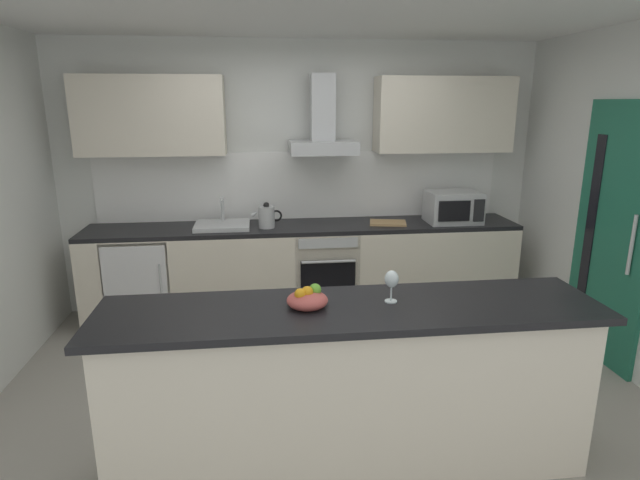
{
  "coord_description": "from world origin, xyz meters",
  "views": [
    {
      "loc": [
        -0.42,
        -3.26,
        2.03
      ],
      "look_at": [
        0.02,
        0.38,
        1.05
      ],
      "focal_mm": 29.08,
      "sensor_mm": 36.0,
      "label": 1
    }
  ],
  "objects_px": {
    "chopping_board": "(388,223)",
    "sink": "(222,225)",
    "refrigerator": "(143,280)",
    "range_hood": "(323,129)",
    "kettle": "(267,216)",
    "oven": "(324,269)",
    "wine_glass": "(392,280)",
    "fruit_bowl": "(307,299)",
    "microwave": "(453,207)"
  },
  "relations": [
    {
      "from": "kettle",
      "to": "refrigerator",
      "type": "bearing_deg",
      "value": 178.48
    },
    {
      "from": "sink",
      "to": "wine_glass",
      "type": "distance_m",
      "value": 2.42
    },
    {
      "from": "wine_glass",
      "to": "chopping_board",
      "type": "distance_m",
      "value": 2.21
    },
    {
      "from": "oven",
      "to": "sink",
      "type": "height_order",
      "value": "sink"
    },
    {
      "from": "sink",
      "to": "wine_glass",
      "type": "xyz_separation_m",
      "value": [
        1.04,
        -2.18,
        0.17
      ]
    },
    {
      "from": "wine_glass",
      "to": "chopping_board",
      "type": "height_order",
      "value": "wine_glass"
    },
    {
      "from": "oven",
      "to": "sink",
      "type": "relative_size",
      "value": 1.6
    },
    {
      "from": "microwave",
      "to": "chopping_board",
      "type": "distance_m",
      "value": 0.65
    },
    {
      "from": "microwave",
      "to": "refrigerator",
      "type": "bearing_deg",
      "value": 179.51
    },
    {
      "from": "kettle",
      "to": "chopping_board",
      "type": "height_order",
      "value": "kettle"
    },
    {
      "from": "refrigerator",
      "to": "sink",
      "type": "bearing_deg",
      "value": 1.04
    },
    {
      "from": "microwave",
      "to": "chopping_board",
      "type": "relative_size",
      "value": 1.47
    },
    {
      "from": "refrigerator",
      "to": "range_hood",
      "type": "xyz_separation_m",
      "value": [
        1.71,
        0.13,
        1.36
      ]
    },
    {
      "from": "sink",
      "to": "fruit_bowl",
      "type": "xyz_separation_m",
      "value": [
        0.58,
        -2.19,
        0.09
      ]
    },
    {
      "from": "kettle",
      "to": "wine_glass",
      "type": "distance_m",
      "value": 2.22
    },
    {
      "from": "oven",
      "to": "range_hood",
      "type": "height_order",
      "value": "range_hood"
    },
    {
      "from": "kettle",
      "to": "oven",
      "type": "bearing_deg",
      "value": 3.57
    },
    {
      "from": "kettle",
      "to": "chopping_board",
      "type": "distance_m",
      "value": 1.16
    },
    {
      "from": "microwave",
      "to": "sink",
      "type": "bearing_deg",
      "value": 178.99
    },
    {
      "from": "chopping_board",
      "to": "sink",
      "type": "bearing_deg",
      "value": 178.73
    },
    {
      "from": "oven",
      "to": "refrigerator",
      "type": "height_order",
      "value": "oven"
    },
    {
      "from": "microwave",
      "to": "kettle",
      "type": "distance_m",
      "value": 1.79
    },
    {
      "from": "oven",
      "to": "wine_glass",
      "type": "relative_size",
      "value": 4.5
    },
    {
      "from": "kettle",
      "to": "wine_glass",
      "type": "bearing_deg",
      "value": -73.57
    },
    {
      "from": "oven",
      "to": "kettle",
      "type": "xyz_separation_m",
      "value": [
        -0.54,
        -0.03,
        0.55
      ]
    },
    {
      "from": "sink",
      "to": "fruit_bowl",
      "type": "height_order",
      "value": "sink"
    },
    {
      "from": "sink",
      "to": "chopping_board",
      "type": "xyz_separation_m",
      "value": [
        1.56,
        -0.03,
        -0.02
      ]
    },
    {
      "from": "fruit_bowl",
      "to": "sink",
      "type": "bearing_deg",
      "value": 104.89
    },
    {
      "from": "range_hood",
      "to": "chopping_board",
      "type": "distance_m",
      "value": 1.08
    },
    {
      "from": "fruit_bowl",
      "to": "chopping_board",
      "type": "distance_m",
      "value": 2.37
    },
    {
      "from": "oven",
      "to": "range_hood",
      "type": "xyz_separation_m",
      "value": [
        -0.0,
        0.13,
        1.33
      ]
    },
    {
      "from": "oven",
      "to": "microwave",
      "type": "height_order",
      "value": "microwave"
    },
    {
      "from": "range_hood",
      "to": "chopping_board",
      "type": "xyz_separation_m",
      "value": [
        0.61,
        -0.15,
        -0.88
      ]
    },
    {
      "from": "refrigerator",
      "to": "kettle",
      "type": "height_order",
      "value": "kettle"
    },
    {
      "from": "fruit_bowl",
      "to": "kettle",
      "type": "bearing_deg",
      "value": 94.57
    },
    {
      "from": "range_hood",
      "to": "fruit_bowl",
      "type": "distance_m",
      "value": 2.46
    },
    {
      "from": "sink",
      "to": "wine_glass",
      "type": "height_order",
      "value": "sink"
    },
    {
      "from": "sink",
      "to": "oven",
      "type": "bearing_deg",
      "value": -0.66
    },
    {
      "from": "wine_glass",
      "to": "range_hood",
      "type": "bearing_deg",
      "value": 92.19
    },
    {
      "from": "oven",
      "to": "fruit_bowl",
      "type": "xyz_separation_m",
      "value": [
        -0.37,
        -2.18,
        0.56
      ]
    },
    {
      "from": "refrigerator",
      "to": "kettle",
      "type": "relative_size",
      "value": 2.94
    },
    {
      "from": "sink",
      "to": "wine_glass",
      "type": "bearing_deg",
      "value": -64.47
    },
    {
      "from": "refrigerator",
      "to": "chopping_board",
      "type": "relative_size",
      "value": 2.5
    },
    {
      "from": "refrigerator",
      "to": "kettle",
      "type": "distance_m",
      "value": 1.3
    },
    {
      "from": "microwave",
      "to": "kettle",
      "type": "xyz_separation_m",
      "value": [
        -1.79,
        -0.01,
        -0.04
      ]
    },
    {
      "from": "microwave",
      "to": "range_hood",
      "type": "distance_m",
      "value": 1.46
    },
    {
      "from": "sink",
      "to": "range_hood",
      "type": "bearing_deg",
      "value": 7.1
    },
    {
      "from": "oven",
      "to": "microwave",
      "type": "relative_size",
      "value": 1.6
    },
    {
      "from": "refrigerator",
      "to": "kettle",
      "type": "bearing_deg",
      "value": -1.52
    },
    {
      "from": "microwave",
      "to": "sink",
      "type": "distance_m",
      "value": 2.21
    }
  ]
}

